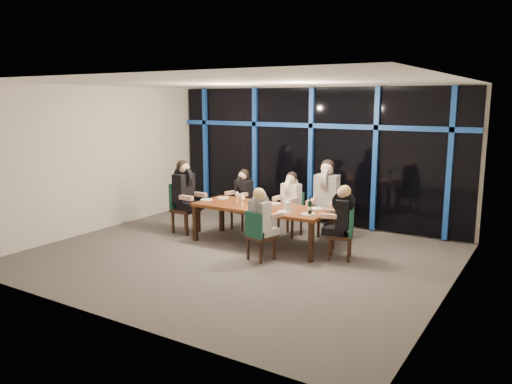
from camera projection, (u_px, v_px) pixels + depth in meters
room at (237, 141)px, 8.43m from camera, size 7.04×7.00×3.02m
window_wall at (312, 153)px, 10.96m from camera, size 6.86×0.43×2.94m
dining_table at (262, 210)px, 9.34m from camera, size 2.60×1.00×0.75m
chair_far_left at (245, 206)px, 10.58m from camera, size 0.48×0.48×0.87m
chair_far_mid at (292, 211)px, 10.07m from camera, size 0.45×0.45×0.89m
chair_far_right at (327, 210)px, 9.69m from camera, size 0.55×0.55×1.08m
chair_end_left at (182, 205)px, 10.28m from camera, size 0.50×0.50×1.03m
chair_end_right at (345, 231)px, 8.51m from camera, size 0.50×0.50×0.88m
chair_near_mid at (258, 233)px, 8.44m from camera, size 0.49×0.49×0.86m
diner_far_left at (242, 190)px, 10.47m from camera, size 0.48×0.58×0.85m
diner_far_mid at (290, 194)px, 9.95m from camera, size 0.46×0.57×0.86m
diner_far_right at (326, 189)px, 9.53m from camera, size 0.57×0.70×1.05m
diner_end_left at (185, 186)px, 10.16m from camera, size 0.65×0.52×1.00m
diner_end_right at (341, 211)px, 8.47m from camera, size 0.60×0.51×0.86m
diner_near_mid at (261, 213)px, 8.42m from camera, size 0.50×0.58×0.84m
plate_far_left at (223, 198)px, 10.08m from camera, size 0.24×0.24×0.01m
plate_far_mid at (274, 204)px, 9.52m from camera, size 0.24×0.24×0.01m
plate_far_right at (316, 209)px, 9.08m from camera, size 0.24×0.24×0.01m
plate_end_left at (207, 200)px, 9.89m from camera, size 0.24×0.24×0.01m
plate_end_right at (308, 214)px, 8.64m from camera, size 0.24×0.24×0.01m
plate_near_mid at (284, 212)px, 8.81m from camera, size 0.24×0.24×0.01m
wine_bottle at (310, 208)px, 8.60m from camera, size 0.07×0.07×0.32m
water_pitcher at (288, 207)px, 8.79m from camera, size 0.11×0.10×0.18m
tea_light at (254, 206)px, 9.25m from camera, size 0.05×0.05×0.03m
wine_glass_a at (242, 198)px, 9.38m from camera, size 0.07×0.07×0.19m
wine_glass_b at (263, 199)px, 9.32m from camera, size 0.07×0.07×0.19m
wine_glass_c at (286, 203)px, 8.97m from camera, size 0.07×0.07×0.17m
wine_glass_d at (237, 194)px, 9.79m from camera, size 0.07×0.07×0.18m
wine_glass_e at (310, 205)px, 8.90m from camera, size 0.06×0.06×0.16m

